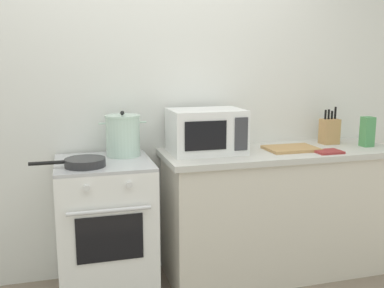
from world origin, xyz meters
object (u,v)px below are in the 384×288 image
microwave (206,131)px  stove (106,230)px  pasta_box (367,132)px  cutting_board (291,149)px  frying_pan (84,162)px  knife_block (329,131)px  stock_pot (123,135)px  oven_mitt (328,152)px

microwave → stove: bearing=-173.6°
stove → pasta_box: bearing=-0.9°
stove → cutting_board: bearing=0.0°
stove → pasta_box: size_ratio=4.18×
frying_pan → cutting_board: (1.44, 0.12, -0.02)m
knife_block → pasta_box: size_ratio=1.28×
frying_pan → microwave: size_ratio=0.89×
stock_pot → frying_pan: (-0.27, -0.25, -0.11)m
microwave → cutting_board: (0.61, -0.08, -0.14)m
knife_block → oven_mitt: size_ratio=1.56×
microwave → cutting_board: bearing=-7.3°
cutting_board → knife_block: bearing=19.6°
stove → oven_mitt: 1.60m
microwave → oven_mitt: (0.81, -0.24, -0.14)m
frying_pan → oven_mitt: frying_pan is taller
frying_pan → knife_block: (1.84, 0.26, 0.07)m
stock_pot → microwave: stock_pot is taller
stove → cutting_board: size_ratio=2.56×
frying_pan → pasta_box: bearing=2.5°
microwave → pasta_box: 1.22m
stock_pot → knife_block: stock_pot is taller
stock_pot → oven_mitt: (1.37, -0.29, -0.13)m
microwave → pasta_box: (1.21, -0.11, -0.04)m
pasta_box → oven_mitt: size_ratio=1.22×
cutting_board → microwave: bearing=172.7°
pasta_box → stove: bearing=179.1°
oven_mitt → stove: bearing=174.0°
microwave → stock_pot: bearing=175.1°
microwave → oven_mitt: 0.86m
microwave → knife_block: 1.01m
oven_mitt → frying_pan: bearing=178.6°
stock_pot → knife_block: bearing=0.5°
stove → stock_pot: 0.63m
stock_pot → knife_block: (1.57, 0.01, -0.04)m
cutting_board → pasta_box: pasta_box is taller
oven_mitt → cutting_board: bearing=141.1°
stove → stock_pot: bearing=41.5°
frying_pan → stock_pot: bearing=42.8°
knife_block → stock_pot: bearing=-179.5°
stock_pot → frying_pan: bearing=-137.2°
microwave → frying_pan: bearing=-166.6°
microwave → cutting_board: 0.63m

